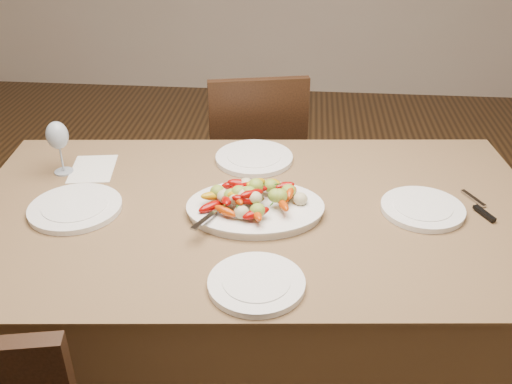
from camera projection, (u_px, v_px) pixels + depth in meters
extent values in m
plane|color=#382411|center=(231.00, 341.00, 2.35)|extent=(6.00, 6.00, 0.00)
cube|color=brown|center=(256.00, 300.00, 2.00)|extent=(1.93, 1.21, 0.76)
ellipsoid|color=white|center=(255.00, 210.00, 1.78)|extent=(0.45, 0.35, 0.02)
cylinder|color=white|center=(75.00, 208.00, 1.80)|extent=(0.29, 0.29, 0.02)
cylinder|color=white|center=(423.00, 209.00, 1.79)|extent=(0.26, 0.26, 0.02)
cylinder|color=white|center=(254.00, 158.00, 2.10)|extent=(0.28, 0.28, 0.02)
cylinder|color=white|center=(256.00, 284.00, 1.48)|extent=(0.25, 0.25, 0.02)
cube|color=silver|center=(93.00, 169.00, 2.04)|extent=(0.18, 0.23, 0.00)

